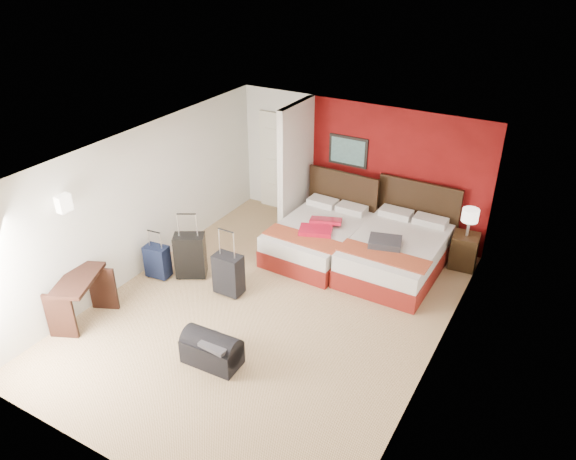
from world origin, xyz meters
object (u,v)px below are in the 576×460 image
Objects in this scene: suitcase_charcoal at (229,276)px; bed_right at (395,255)px; table_lamp at (469,223)px; duffel_bag at (212,351)px; red_suitcase_open at (321,226)px; suitcase_navy at (158,263)px; suitcase_black at (190,257)px; nightstand at (464,251)px; bed_left at (318,239)px; desk at (82,300)px.

bed_right is at bearing 42.65° from suitcase_charcoal.
suitcase_charcoal is (-3.08, -2.70, -0.53)m from table_lamp.
suitcase_charcoal reaches higher than bed_right.
duffel_bag is (0.75, -1.46, -0.14)m from suitcase_charcoal.
suitcase_charcoal is at bearing -134.12° from red_suitcase_open.
suitcase_navy is 0.71× the size of duffel_bag.
suitcase_charcoal is (0.85, -0.10, -0.04)m from suitcase_black.
suitcase_black is 1.36× the size of suitcase_navy.
nightstand is at bearing 2.59° from red_suitcase_open.
suitcase_navy is at bearing -147.06° from bed_right.
suitcase_black is 0.96× the size of duffel_bag.
red_suitcase_open is 1.39× the size of suitcase_navy.
suitcase_charcoal reaches higher than bed_left.
suitcase_black is at bearing -151.95° from nightstand.
table_lamp is 0.63× the size of duffel_bag.
suitcase_black reaches higher than bed_right.
bed_left is at bearing 114.82° from red_suitcase_open.
suitcase_navy is (-1.32, -0.19, -0.06)m from suitcase_charcoal.
duffel_bag is 0.83× the size of desk.
nightstand reaches higher than bed_left.
desk reaches higher than suitcase_black.
nightstand is 0.56m from table_lamp.
nightstand is 4.09m from suitcase_charcoal.
suitcase_charcoal is at bearing 2.16° from suitcase_navy.
suitcase_charcoal is at bearing -36.84° from suitcase_black.
suitcase_navy is at bearing -157.53° from red_suitcase_open.
table_lamp is 6.32m from desk.
desk is at bearing -133.35° from bed_right.
bed_left is at bearing -160.17° from table_lamp.
table_lamp is (0.99, 0.75, 0.55)m from bed_right.
bed_left is 2.31m from suitcase_black.
duffel_bag is at bearing -124.71° from nightstand.
bed_right is 1.35m from table_lamp.
suitcase_black is at bearing -154.91° from red_suitcase_open.
suitcase_black is (-3.92, -2.60, -0.48)m from table_lamp.
desk is (-4.52, -4.39, -0.47)m from table_lamp.
suitcase_charcoal reaches higher than suitcase_navy.
nightstand is at bearing 21.83° from bed_left.
table_lamp is at bearing 20.11° from desk.
nightstand is (2.40, 0.87, 0.01)m from bed_left.
nightstand is 5.27m from suitcase_navy.
red_suitcase_open is at bearing 87.32° from duffel_bag.
table_lamp is 4.73m from suitcase_black.
desk reaches higher than red_suitcase_open.
suitcase_black is 0.86m from suitcase_charcoal.
desk reaches higher than suitcase_charcoal.
duffel_bag is 2.21m from desk.
suitcase_black reaches higher than suitcase_navy.
red_suitcase_open is at bearing 65.61° from suitcase_charcoal.
duffel_bag is (1.59, -1.56, -0.18)m from suitcase_black.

